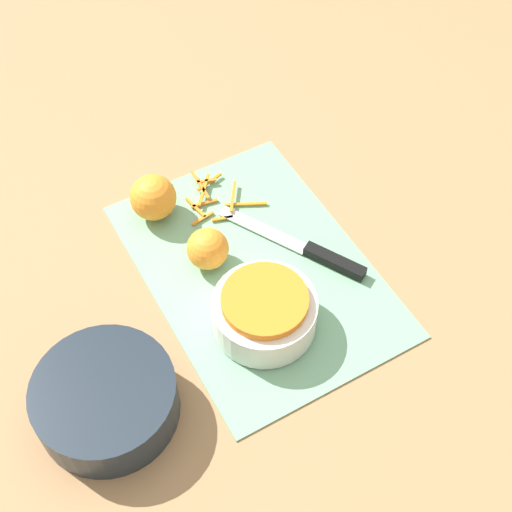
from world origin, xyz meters
name	(u,v)px	position (x,y,z in m)	size (l,w,h in m)	color
ground_plane	(256,270)	(0.00, 0.00, 0.00)	(4.00, 4.00, 0.00)	#9E754C
cutting_board	(256,268)	(0.00, 0.00, 0.00)	(0.47, 0.33, 0.01)	#75AD84
bowl_speckled	(265,311)	(-0.10, 0.04, 0.04)	(0.15, 0.15, 0.07)	silver
bowl_dark	(106,400)	(-0.11, 0.29, 0.03)	(0.20, 0.20, 0.07)	#1E2833
knife	(317,253)	(-0.03, -0.10, 0.01)	(0.24, 0.15, 0.02)	black
orange_left	(208,249)	(0.05, 0.06, 0.04)	(0.07, 0.07, 0.07)	orange
orange_right	(153,197)	(0.18, 0.09, 0.04)	(0.08, 0.08, 0.08)	orange
peel_pile	(213,197)	(0.16, -0.01, 0.01)	(0.13, 0.13, 0.01)	orange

